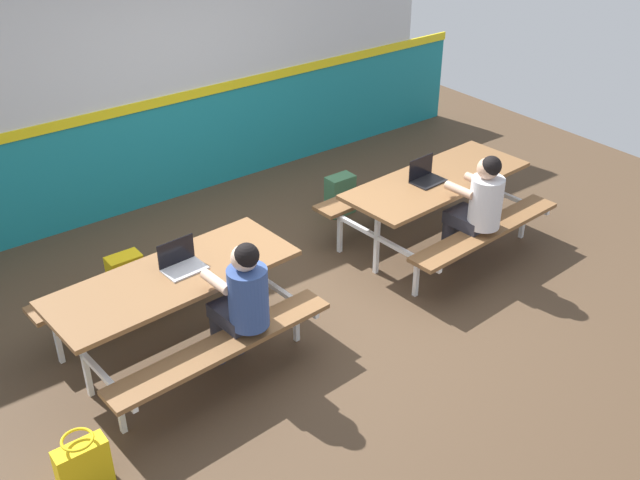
# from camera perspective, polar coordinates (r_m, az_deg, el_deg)

# --- Properties ---
(ground_plane) EXTENTS (10.00, 10.00, 0.02)m
(ground_plane) POSITION_cam_1_polar(r_m,az_deg,el_deg) (6.96, -0.64, -3.55)
(ground_plane) COLOR #4C3826
(accent_backdrop) EXTENTS (8.00, 0.14, 2.60)m
(accent_backdrop) POSITION_cam_1_polar(r_m,az_deg,el_deg) (8.27, -10.99, 11.36)
(accent_backdrop) COLOR teal
(accent_backdrop) RESTS_ON ground
(picnic_table_left) EXTENTS (2.00, 1.67, 0.74)m
(picnic_table_left) POSITION_cam_1_polar(r_m,az_deg,el_deg) (5.95, -10.98, -3.95)
(picnic_table_left) COLOR brown
(picnic_table_left) RESTS_ON ground
(picnic_table_right) EXTENTS (2.00, 1.67, 0.74)m
(picnic_table_right) POSITION_cam_1_polar(r_m,az_deg,el_deg) (7.39, 8.82, 3.52)
(picnic_table_right) COLOR brown
(picnic_table_right) RESTS_ON ground
(student_nearer) EXTENTS (0.38, 0.53, 1.21)m
(student_nearer) POSITION_cam_1_polar(r_m,az_deg,el_deg) (5.58, -5.94, -4.38)
(student_nearer) COLOR #2D2D38
(student_nearer) RESTS_ON ground
(student_further) EXTENTS (0.38, 0.53, 1.21)m
(student_further) POSITION_cam_1_polar(r_m,az_deg,el_deg) (6.98, 11.96, 2.72)
(student_further) COLOR #2D2D38
(student_further) RESTS_ON ground
(laptop_silver) EXTENTS (0.33, 0.24, 0.22)m
(laptop_silver) POSITION_cam_1_polar(r_m,az_deg,el_deg) (5.90, -10.49, -1.73)
(laptop_silver) COLOR silver
(laptop_silver) RESTS_ON picnic_table_left
(laptop_dark) EXTENTS (0.33, 0.24, 0.22)m
(laptop_dark) POSITION_cam_1_polar(r_m,az_deg,el_deg) (7.23, 8.05, 4.82)
(laptop_dark) COLOR black
(laptop_dark) RESTS_ON picnic_table_right
(backpack_dark) EXTENTS (0.30, 0.22, 0.44)m
(backpack_dark) POSITION_cam_1_polar(r_m,az_deg,el_deg) (6.89, -14.54, -2.77)
(backpack_dark) COLOR yellow
(backpack_dark) RESTS_ON ground
(tote_bag_bright) EXTENTS (0.34, 0.21, 0.43)m
(tote_bag_bright) POSITION_cam_1_polar(r_m,az_deg,el_deg) (5.25, -17.59, -16.04)
(tote_bag_bright) COLOR yellow
(tote_bag_bright) RESTS_ON ground
(satchel_spare) EXTENTS (0.30, 0.22, 0.44)m
(satchel_spare) POSITION_cam_1_polar(r_m,az_deg,el_deg) (8.07, 1.51, 3.44)
(satchel_spare) COLOR #3F724C
(satchel_spare) RESTS_ON ground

